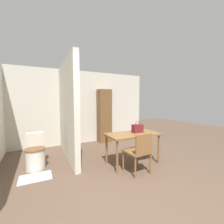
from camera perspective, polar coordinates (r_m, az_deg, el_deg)
The scene contains 9 objects.
ground_plane at distance 2.50m, azimuth 10.57°, elevation -32.22°, with size 16.00×16.00×0.00m, color brown.
wall_back at distance 5.33m, azimuth -13.06°, elevation 1.72°, with size 5.18×0.12×2.50m.
partition_wall at distance 4.09m, azimuth -16.67°, elevation 0.88°, with size 0.12×2.20×2.50m.
dining_table at distance 3.59m, azimuth 7.92°, elevation -9.35°, with size 1.24×0.65×0.72m.
wooden_chair at distance 3.18m, azimuth 10.23°, elevation -14.28°, with size 0.49×0.49×0.84m.
toilet at distance 3.82m, azimuth -27.21°, elevation -14.07°, with size 0.42×0.56×0.75m.
handbag at distance 3.66m, azimuth 9.69°, elevation -6.18°, with size 0.25×0.15×0.27m.
wooden_cabinet at distance 5.39m, azimuth -2.97°, elevation -1.44°, with size 0.45×0.39×1.88m.
bath_mat at distance 3.48m, azimuth -27.14°, elevation -21.32°, with size 0.58×0.39×0.01m.
Camera 1 is at (-1.22, -1.59, 1.49)m, focal length 24.00 mm.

